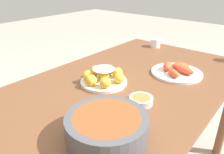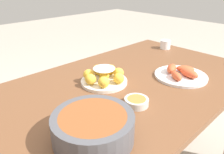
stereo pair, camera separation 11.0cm
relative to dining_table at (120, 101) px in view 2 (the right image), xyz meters
The scene contains 6 objects.
dining_table is the anchor object (origin of this frame).
cake_plate 0.15m from the dining_table, 64.38° to the right, with size 0.24×0.24×0.09m.
serving_bowl 0.43m from the dining_table, 31.56° to the left, with size 0.28×0.28×0.09m.
sauce_bowl 0.22m from the dining_table, 65.26° to the left, with size 0.10×0.10×0.03m.
seafood_platter 0.37m from the dining_table, 152.76° to the left, with size 0.28×0.28×0.06m.
cup_near 0.72m from the dining_table, 164.37° to the right, with size 0.08×0.08×0.06m.
Camera 2 is at (0.71, 0.68, 1.27)m, focal length 35.00 mm.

